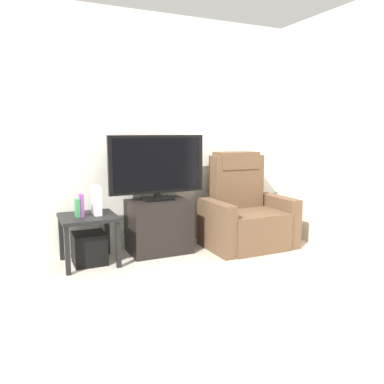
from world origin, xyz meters
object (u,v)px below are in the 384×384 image
subwoofer_box (89,248)px  book_leftmost (77,208)px  game_console (96,200)px  book_middle (82,205)px  television (157,166)px  side_table (88,223)px  recliner_armchair (245,214)px  tv_stand (159,226)px

subwoofer_box → book_leftmost: 0.44m
subwoofer_box → game_console: size_ratio=1.09×
book_leftmost → book_middle: bearing=0.0°
television → game_console: bearing=-173.1°
book_middle → book_leftmost: bearing=180.0°
side_table → book_leftmost: (-0.10, -0.02, 0.17)m
side_table → book_middle: book_middle is taller
recliner_armchair → book_leftmost: (-1.87, 0.09, 0.21)m
tv_stand → television: 0.66m
subwoofer_box → book_middle: bearing=-161.4°
tv_stand → television: size_ratio=0.61×
tv_stand → game_console: size_ratio=2.25×
recliner_armchair → side_table: (-1.77, 0.11, 0.04)m
side_table → subwoofer_box: size_ratio=1.71×
recliner_armchair → game_console: bearing=170.0°
book_leftmost → tv_stand: bearing=6.1°
television → recliner_armchair: 1.17m
recliner_armchair → side_table: 1.77m
tv_stand → recliner_armchair: recliner_armchair is taller
game_console → subwoofer_box: bearing=-173.7°
side_table → book_leftmost: bearing=-168.7°
side_table → book_middle: size_ratio=2.45×
television → game_console: size_ratio=3.67×
recliner_armchair → subwoofer_box: 1.79m
side_table → subwoofer_box: (0.00, -0.00, -0.26)m
side_table → book_middle: bearing=-161.4°
subwoofer_box → tv_stand: bearing=5.5°
tv_stand → television: television is taller
book_leftmost → side_table: bearing=11.3°
subwoofer_box → book_middle: (-0.06, -0.02, 0.45)m
side_table → subwoofer_box: side_table is taller
television → side_table: (-0.77, -0.09, -0.54)m
television → subwoofer_box: television is taller
side_table → subwoofer_box: 0.26m
tv_stand → side_table: (-0.77, -0.07, 0.12)m
television → book_leftmost: television is taller
recliner_armchair → game_console: (-1.68, 0.12, 0.27)m
tv_stand → television: bearing=90.0°
recliner_armchair → game_console: size_ratio=3.73×
television → book_leftmost: size_ratio=6.03×
tv_stand → game_console: 0.77m
tv_stand → book_middle: size_ratio=2.96×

